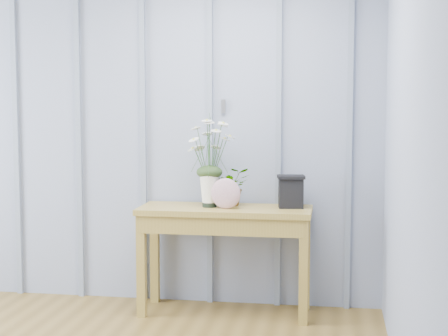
% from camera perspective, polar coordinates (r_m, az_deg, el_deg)
% --- Properties ---
extents(room_shell, '(4.00, 4.50, 2.50)m').
position_cam_1_polar(room_shell, '(3.97, -15.76, 12.65)').
color(room_shell, '#8992AB').
rests_on(room_shell, ground).
extents(sideboard, '(1.20, 0.45, 0.75)m').
position_cam_1_polar(sideboard, '(4.79, 0.09, -4.64)').
color(sideboard, olive).
rests_on(sideboard, ground).
extents(daisy_vase, '(0.45, 0.34, 0.63)m').
position_cam_1_polar(daisy_vase, '(4.75, -1.23, 1.47)').
color(daisy_vase, black).
rests_on(daisy_vase, sideboard).
extents(spider_plant, '(0.30, 0.28, 0.27)m').
position_cam_1_polar(spider_plant, '(4.85, 0.68, -1.54)').
color(spider_plant, '#1F3416').
rests_on(spider_plant, sideboard).
extents(felt_disc_vessel, '(0.22, 0.09, 0.21)m').
position_cam_1_polar(felt_disc_vessel, '(4.70, 0.14, -2.13)').
color(felt_disc_vessel, '#8D456B').
rests_on(felt_disc_vessel, sideboard).
extents(carved_box, '(0.20, 0.17, 0.23)m').
position_cam_1_polar(carved_box, '(4.76, 5.58, -1.93)').
color(carved_box, black).
rests_on(carved_box, sideboard).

